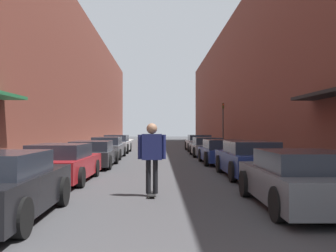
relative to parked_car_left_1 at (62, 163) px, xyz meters
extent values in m
plane|color=#38383A|center=(3.24, 13.17, -0.60)|extent=(131.52, 131.52, 0.00)
cube|color=gray|center=(-1.85, 19.14, -0.54)|extent=(1.80, 59.78, 0.12)
cube|color=gray|center=(8.32, 19.14, -0.54)|extent=(1.80, 59.78, 0.12)
cube|color=brown|center=(-4.75, 19.14, 4.96)|extent=(4.00, 59.78, 11.12)
cube|color=brown|center=(11.22, 19.14, 5.00)|extent=(4.00, 59.78, 11.21)
cube|color=black|center=(8.82, -0.28, 2.30)|extent=(1.00, 4.80, 0.12)
cylinder|color=black|center=(1.03, -3.89, -0.28)|extent=(0.18, 0.65, 0.65)
cylinder|color=black|center=(1.03, -6.40, -0.28)|extent=(0.18, 0.65, 0.65)
cube|color=maroon|center=(0.00, 0.05, -0.12)|extent=(1.91, 4.27, 0.63)
cube|color=#232833|center=(0.00, -0.16, 0.42)|extent=(1.64, 2.24, 0.44)
cylinder|color=black|center=(-0.88, 1.36, -0.30)|extent=(0.18, 0.62, 0.62)
cylinder|color=black|center=(0.88, 1.36, -0.30)|extent=(0.18, 0.62, 0.62)
cylinder|color=black|center=(-0.88, -1.26, -0.30)|extent=(0.18, 0.62, 0.62)
cylinder|color=black|center=(0.88, -1.26, -0.30)|extent=(0.18, 0.62, 0.62)
cube|color=#232326|center=(0.14, 4.95, -0.13)|extent=(1.98, 4.39, 0.59)
cube|color=#232833|center=(0.14, 4.73, 0.37)|extent=(1.71, 2.29, 0.43)
cylinder|color=black|center=(-0.79, 6.30, -0.29)|extent=(0.18, 0.63, 0.63)
cylinder|color=black|center=(1.06, 6.30, -0.29)|extent=(0.18, 0.63, 0.63)
cylinder|color=black|center=(-0.79, 3.60, -0.29)|extent=(0.18, 0.63, 0.63)
cylinder|color=black|center=(1.06, 3.60, -0.29)|extent=(0.18, 0.63, 0.63)
cube|color=#515459|center=(0.13, 10.11, -0.11)|extent=(1.76, 4.68, 0.65)
cube|color=#232833|center=(0.13, 9.87, 0.44)|extent=(1.53, 2.44, 0.45)
cylinder|color=black|center=(-0.71, 11.55, -0.29)|extent=(0.18, 0.63, 0.63)
cylinder|color=black|center=(0.97, 11.55, -0.29)|extent=(0.18, 0.63, 0.63)
cylinder|color=black|center=(-0.71, 8.66, -0.29)|extent=(0.18, 0.63, 0.63)
cylinder|color=black|center=(0.97, 8.66, -0.29)|extent=(0.18, 0.63, 0.63)
cube|color=#B7B7BC|center=(0.08, 15.47, -0.09)|extent=(1.87, 4.15, 0.64)
cube|color=#232833|center=(0.08, 15.26, 0.47)|extent=(1.61, 2.17, 0.48)
cylinder|color=black|center=(-0.78, 16.74, -0.25)|extent=(0.18, 0.70, 0.70)
cylinder|color=black|center=(0.95, 16.74, -0.25)|extent=(0.18, 0.70, 0.70)
cylinder|color=black|center=(-0.78, 14.19, -0.25)|extent=(0.18, 0.70, 0.70)
cylinder|color=black|center=(0.95, 14.19, -0.25)|extent=(0.18, 0.70, 0.70)
cube|color=#515459|center=(6.30, -4.16, -0.10)|extent=(1.99, 4.30, 0.65)
cube|color=#232833|center=(6.30, -4.38, 0.44)|extent=(1.71, 2.25, 0.42)
cylinder|color=black|center=(5.38, -2.84, -0.27)|extent=(0.18, 0.66, 0.66)
cylinder|color=black|center=(7.23, -2.84, -0.27)|extent=(0.18, 0.66, 0.66)
cylinder|color=black|center=(5.38, -5.49, -0.27)|extent=(0.18, 0.66, 0.66)
cube|color=navy|center=(6.45, 1.15, -0.07)|extent=(1.81, 4.39, 0.69)
cube|color=#232833|center=(6.45, 0.94, 0.48)|extent=(1.58, 2.29, 0.42)
cylinder|color=black|center=(5.58, 2.51, -0.26)|extent=(0.18, 0.69, 0.69)
cylinder|color=black|center=(7.32, 2.51, -0.26)|extent=(0.18, 0.69, 0.69)
cylinder|color=black|center=(5.58, -0.20, -0.26)|extent=(0.18, 0.69, 0.69)
cylinder|color=black|center=(7.32, -0.20, -0.26)|extent=(0.18, 0.69, 0.69)
cube|color=navy|center=(6.36, 6.36, -0.13)|extent=(2.02, 4.15, 0.58)
cube|color=#232833|center=(6.36, 6.16, 0.39)|extent=(1.75, 2.17, 0.45)
cylinder|color=black|center=(5.41, 7.63, -0.26)|extent=(0.18, 0.68, 0.68)
cylinder|color=black|center=(7.31, 7.63, -0.26)|extent=(0.18, 0.68, 0.68)
cylinder|color=black|center=(5.41, 5.09, -0.26)|extent=(0.18, 0.68, 0.68)
cylinder|color=black|center=(7.31, 5.09, -0.26)|extent=(0.18, 0.68, 0.68)
cube|color=gray|center=(6.29, 11.85, -0.13)|extent=(1.94, 4.16, 0.59)
cube|color=#232833|center=(6.29, 11.65, 0.38)|extent=(1.68, 2.17, 0.43)
cylinder|color=black|center=(5.37, 13.13, -0.29)|extent=(0.18, 0.63, 0.63)
cylinder|color=black|center=(7.21, 13.13, -0.29)|extent=(0.18, 0.63, 0.63)
cylinder|color=black|center=(5.37, 10.57, -0.29)|extent=(0.18, 0.63, 0.63)
cylinder|color=black|center=(7.21, 10.57, -0.29)|extent=(0.18, 0.63, 0.63)
cube|color=#B7B7BC|center=(6.40, 17.62, -0.07)|extent=(1.92, 4.66, 0.69)
cube|color=#232833|center=(6.40, 17.39, 0.47)|extent=(1.68, 2.43, 0.41)
cylinder|color=black|center=(5.47, 19.06, -0.26)|extent=(0.18, 0.69, 0.69)
cylinder|color=black|center=(7.32, 19.06, -0.26)|extent=(0.18, 0.69, 0.69)
cylinder|color=black|center=(5.47, 16.18, -0.26)|extent=(0.18, 0.69, 0.69)
cylinder|color=black|center=(7.32, 16.18, -0.26)|extent=(0.18, 0.69, 0.69)
cube|color=black|center=(3.00, -2.74, -0.54)|extent=(0.20, 0.78, 0.02)
cylinder|color=beige|center=(2.93, -2.49, -0.58)|extent=(0.03, 0.06, 0.06)
cylinder|color=beige|center=(3.08, -2.49, -0.58)|extent=(0.03, 0.06, 0.06)
cylinder|color=beige|center=(2.93, -2.99, -0.58)|extent=(0.03, 0.06, 0.06)
cylinder|color=beige|center=(3.08, -2.99, -0.58)|extent=(0.03, 0.06, 0.06)
cylinder|color=black|center=(2.91, -2.74, -0.10)|extent=(0.13, 0.13, 0.86)
cylinder|color=black|center=(3.09, -2.74, -0.10)|extent=(0.13, 0.13, 0.86)
cube|color=#191E4C|center=(3.00, -2.74, 0.67)|extent=(0.51, 0.23, 0.66)
sphere|color=#8C664C|center=(3.00, -2.74, 1.13)|extent=(0.28, 0.28, 0.28)
cylinder|color=#191E4C|center=(2.69, -2.74, 0.67)|extent=(0.10, 0.10, 0.63)
cylinder|color=#191E4C|center=(3.31, -2.74, 0.67)|extent=(0.10, 0.10, 0.63)
cylinder|color=#2D2D2D|center=(8.47, 18.32, 1.40)|extent=(0.10, 0.10, 3.76)
cube|color=#332D0F|center=(8.47, 18.32, 3.05)|extent=(0.16, 0.16, 0.45)
sphere|color=red|center=(8.47, 18.23, 3.16)|extent=(0.11, 0.11, 0.11)
camera|label=1|loc=(3.18, -12.33, 1.11)|focal=40.00mm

